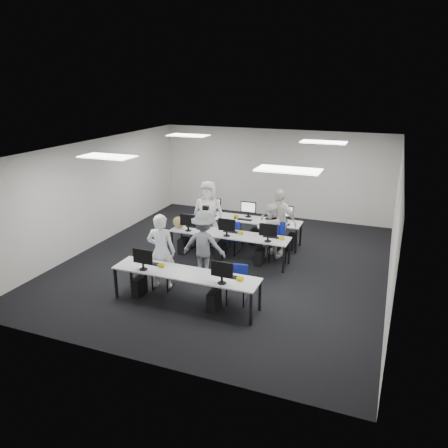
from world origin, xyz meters
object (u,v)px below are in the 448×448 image
at_px(desk_mid, 229,235).
at_px(chair_1, 237,291).
at_px(chair_4, 277,248).
at_px(chair_7, 275,244).
at_px(student_0, 161,251).
at_px(student_2, 208,213).
at_px(desk_front, 185,275).
at_px(chair_5, 200,234).
at_px(chair_2, 202,238).
at_px(chair_0, 163,277).
at_px(student_3, 278,222).
at_px(photographer, 204,245).
at_px(chair_3, 231,243).
at_px(student_1, 270,230).
at_px(chair_6, 234,239).

bearing_deg(desk_mid, chair_1, -65.04).
distance_m(desk_mid, chair_1, 2.39).
distance_m(chair_4, chair_7, 0.38).
relative_size(student_0, student_2, 0.95).
height_order(chair_7, student_2, student_2).
xyz_separation_m(desk_front, chair_5, (-1.18, 3.36, -0.37)).
height_order(chair_2, student_2, student_2).
relative_size(chair_0, chair_2, 0.90).
bearing_deg(chair_2, desk_mid, -9.61).
bearing_deg(chair_7, student_3, 76.27).
height_order(desk_mid, photographer, photographer).
relative_size(chair_3, student_2, 0.45).
bearing_deg(student_1, chair_0, 55.97).
distance_m(chair_1, student_3, 3.12).
distance_m(chair_3, chair_6, 0.36).
height_order(chair_3, student_1, student_1).
bearing_deg(chair_1, student_3, 81.58).
bearing_deg(chair_0, chair_6, 69.66).
relative_size(student_1, student_3, 0.82).
relative_size(desk_front, chair_1, 3.91).
bearing_deg(student_1, photographer, 56.86).
relative_size(chair_0, chair_7, 0.88).
relative_size(chair_7, student_2, 0.50).
bearing_deg(chair_3, chair_7, 20.34).
height_order(chair_4, chair_5, chair_4).
bearing_deg(chair_0, student_2, 85.18).
bearing_deg(chair_1, chair_7, 82.40).
height_order(chair_2, student_0, student_0).
bearing_deg(photographer, student_3, -126.47).
bearing_deg(student_2, student_0, -99.31).
xyz_separation_m(chair_2, chair_5, (-0.16, 0.26, 0.02)).
bearing_deg(student_3, photographer, -110.48).
height_order(student_1, student_3, student_3).
height_order(student_1, photographer, photographer).
relative_size(chair_7, student_1, 0.63).
height_order(chair_5, student_2, student_2).
height_order(student_2, photographer, student_2).
relative_size(desk_mid, chair_7, 3.44).
relative_size(chair_6, student_1, 0.57).
relative_size(desk_front, chair_2, 3.54).
distance_m(desk_front, chair_4, 3.32).
bearing_deg(desk_front, chair_6, 92.71).
xyz_separation_m(desk_mid, student_3, (1.07, 0.92, 0.22)).
bearing_deg(chair_1, desk_front, -161.81).
xyz_separation_m(chair_6, student_2, (-0.81, 0.03, 0.67)).
bearing_deg(chair_4, chair_5, 153.21).
relative_size(chair_1, student_3, 0.45).
bearing_deg(desk_mid, chair_5, 147.37).
distance_m(chair_6, student_0, 3.06).
bearing_deg(chair_0, desk_front, -38.91).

